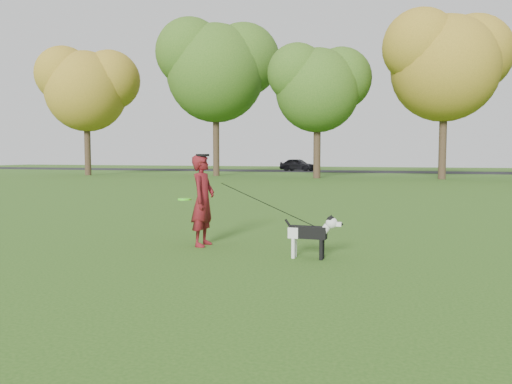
% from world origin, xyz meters
% --- Properties ---
extents(ground, '(120.00, 120.00, 0.00)m').
position_xyz_m(ground, '(0.00, 0.00, 0.00)').
color(ground, '#285116').
rests_on(ground, ground).
extents(road, '(120.00, 7.00, 0.02)m').
position_xyz_m(road, '(0.00, 40.00, 0.01)').
color(road, black).
rests_on(road, ground).
extents(man, '(0.39, 0.58, 1.56)m').
position_xyz_m(man, '(-0.85, -0.13, 0.78)').
color(man, '#580C1E').
rests_on(man, ground).
extents(dog, '(0.89, 0.18, 0.68)m').
position_xyz_m(dog, '(1.15, -0.61, 0.41)').
color(dog, black).
rests_on(dog, ground).
extents(car_left, '(3.84, 2.31, 1.22)m').
position_xyz_m(car_left, '(-8.78, 40.00, 0.63)').
color(car_left, black).
rests_on(car_left, road).
extents(man_held_items, '(2.52, 0.59, 1.12)m').
position_xyz_m(man_held_items, '(0.38, -0.40, 0.77)').
color(man_held_items, '#4DFF20').
rests_on(man_held_items, ground).
extents(tree_row, '(51.74, 8.86, 12.01)m').
position_xyz_m(tree_row, '(-1.43, 26.07, 7.41)').
color(tree_row, '#38281C').
rests_on(tree_row, ground).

